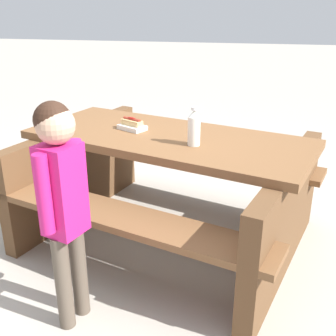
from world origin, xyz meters
TOP-DOWN VIEW (x-y plane):
  - ground_plane at (0.00, 0.00)m, footprint 30.00×30.00m
  - picnic_table at (0.00, 0.00)m, footprint 2.12×1.85m
  - soda_bottle at (-0.19, 0.16)m, footprint 0.07×0.07m
  - hotdog_tray at (0.26, -0.07)m, footprint 0.21×0.18m
  - child_in_coat at (0.31, 0.88)m, footprint 0.20×0.27m

SIDE VIEW (x-z plane):
  - ground_plane at x=0.00m, z-range 0.00..0.00m
  - picnic_table at x=0.00m, z-range 0.07..0.82m
  - child_in_coat at x=0.31m, z-range 0.16..1.31m
  - hotdog_tray at x=0.26m, z-range 0.74..0.82m
  - soda_bottle at x=-0.19m, z-range 0.74..0.97m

